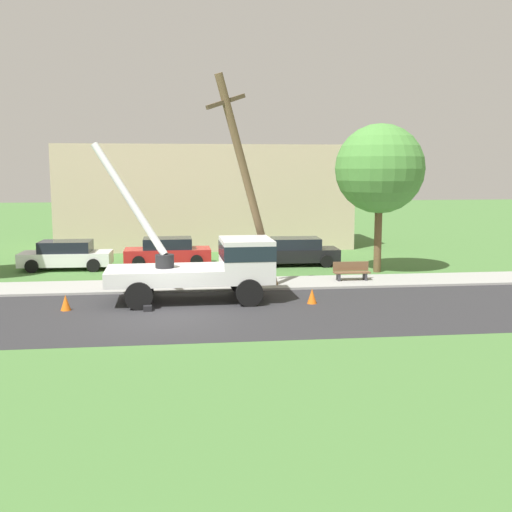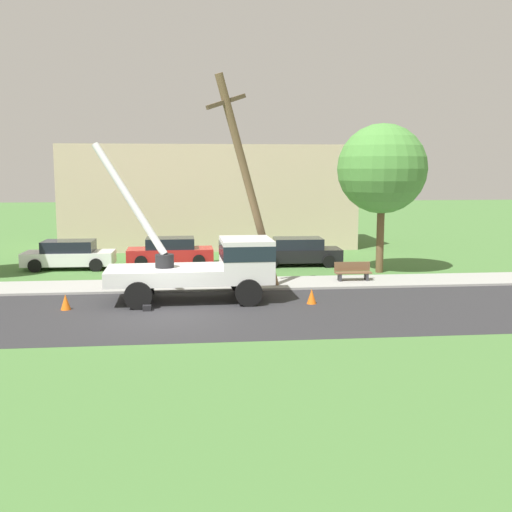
{
  "view_description": "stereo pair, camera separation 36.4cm",
  "coord_description": "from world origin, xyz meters",
  "px_view_note": "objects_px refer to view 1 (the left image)",
  "views": [
    {
      "loc": [
        0.46,
        -20.88,
        5.01
      ],
      "look_at": [
        3.3,
        2.42,
        1.63
      ],
      "focal_mm": 43.11,
      "sensor_mm": 36.0,
      "label": 1
    },
    {
      "loc": [
        0.82,
        -20.92,
        5.01
      ],
      "look_at": [
        3.3,
        2.42,
        1.63
      ],
      "focal_mm": 43.11,
      "sensor_mm": 36.0,
      "label": 2
    }
  ],
  "objects_px": {
    "traffic_cone_behind": "(66,303)",
    "roadside_tree_far": "(380,169)",
    "traffic_cone_ahead": "(312,296)",
    "parked_sedan_white": "(66,255)",
    "parked_sedan_red": "(168,251)",
    "park_bench": "(351,272)",
    "leaning_utility_pole": "(247,182)",
    "traffic_cone_curbside": "(255,287)",
    "utility_truck": "(212,264)",
    "parked_sedan_black": "(295,251)"
  },
  "relations": [
    {
      "from": "park_bench",
      "to": "roadside_tree_far",
      "type": "height_order",
      "value": "roadside_tree_far"
    },
    {
      "from": "parked_sedan_white",
      "to": "roadside_tree_far",
      "type": "xyz_separation_m",
      "value": [
        15.12,
        -2.62,
        4.24
      ]
    },
    {
      "from": "traffic_cone_behind",
      "to": "park_bench",
      "type": "relative_size",
      "value": 0.35
    },
    {
      "from": "parked_sedan_white",
      "to": "parked_sedan_black",
      "type": "xyz_separation_m",
      "value": [
        11.57,
        -0.05,
        0.0
      ]
    },
    {
      "from": "traffic_cone_ahead",
      "to": "parked_sedan_white",
      "type": "relative_size",
      "value": 0.13
    },
    {
      "from": "parked_sedan_white",
      "to": "utility_truck",
      "type": "bearing_deg",
      "value": -49.79
    },
    {
      "from": "traffic_cone_behind",
      "to": "roadside_tree_far",
      "type": "bearing_deg",
      "value": 25.87
    },
    {
      "from": "leaning_utility_pole",
      "to": "roadside_tree_far",
      "type": "height_order",
      "value": "leaning_utility_pole"
    },
    {
      "from": "utility_truck",
      "to": "traffic_cone_behind",
      "type": "relative_size",
      "value": 12.17
    },
    {
      "from": "traffic_cone_behind",
      "to": "parked_sedan_white",
      "type": "bearing_deg",
      "value": 99.87
    },
    {
      "from": "parked_sedan_white",
      "to": "parked_sedan_red",
      "type": "distance_m",
      "value": 5.04
    },
    {
      "from": "leaning_utility_pole",
      "to": "utility_truck",
      "type": "bearing_deg",
      "value": -133.33
    },
    {
      "from": "parked_sedan_white",
      "to": "park_bench",
      "type": "height_order",
      "value": "parked_sedan_white"
    },
    {
      "from": "utility_truck",
      "to": "leaning_utility_pole",
      "type": "bearing_deg",
      "value": 46.67
    },
    {
      "from": "leaning_utility_pole",
      "to": "traffic_cone_curbside",
      "type": "relative_size",
      "value": 15.46
    },
    {
      "from": "traffic_cone_behind",
      "to": "parked_sedan_white",
      "type": "distance_m",
      "value": 9.33
    },
    {
      "from": "leaning_utility_pole",
      "to": "traffic_cone_behind",
      "type": "height_order",
      "value": "leaning_utility_pole"
    },
    {
      "from": "parked_sedan_white",
      "to": "parked_sedan_red",
      "type": "relative_size",
      "value": 1.0
    },
    {
      "from": "parked_sedan_black",
      "to": "traffic_cone_curbside",
      "type": "bearing_deg",
      "value": -112.68
    },
    {
      "from": "traffic_cone_behind",
      "to": "parked_sedan_red",
      "type": "bearing_deg",
      "value": 71.14
    },
    {
      "from": "parked_sedan_black",
      "to": "traffic_cone_ahead",
      "type": "bearing_deg",
      "value": -96.72
    },
    {
      "from": "parked_sedan_red",
      "to": "leaning_utility_pole",
      "type": "bearing_deg",
      "value": -64.97
    },
    {
      "from": "parked_sedan_red",
      "to": "utility_truck",
      "type": "bearing_deg",
      "value": -78.08
    },
    {
      "from": "traffic_cone_ahead",
      "to": "roadside_tree_far",
      "type": "height_order",
      "value": "roadside_tree_far"
    },
    {
      "from": "utility_truck",
      "to": "traffic_cone_ahead",
      "type": "height_order",
      "value": "utility_truck"
    },
    {
      "from": "traffic_cone_curbside",
      "to": "roadside_tree_far",
      "type": "bearing_deg",
      "value": 34.97
    },
    {
      "from": "leaning_utility_pole",
      "to": "traffic_cone_curbside",
      "type": "xyz_separation_m",
      "value": [
        0.22,
        -0.69,
        -4.15
      ]
    },
    {
      "from": "traffic_cone_behind",
      "to": "park_bench",
      "type": "distance_m",
      "value": 12.23
    },
    {
      "from": "roadside_tree_far",
      "to": "utility_truck",
      "type": "bearing_deg",
      "value": -146.44
    },
    {
      "from": "traffic_cone_ahead",
      "to": "parked_sedan_white",
      "type": "height_order",
      "value": "parked_sedan_white"
    },
    {
      "from": "parked_sedan_white",
      "to": "traffic_cone_ahead",
      "type": "bearing_deg",
      "value": -41.07
    },
    {
      "from": "traffic_cone_ahead",
      "to": "parked_sedan_red",
      "type": "xyz_separation_m",
      "value": [
        -5.51,
        9.89,
        0.43
      ]
    },
    {
      "from": "leaning_utility_pole",
      "to": "traffic_cone_behind",
      "type": "distance_m",
      "value": 8.38
    },
    {
      "from": "traffic_cone_ahead",
      "to": "roadside_tree_far",
      "type": "distance_m",
      "value": 9.26
    },
    {
      "from": "park_bench",
      "to": "leaning_utility_pole",
      "type": "bearing_deg",
      "value": -163.86
    },
    {
      "from": "utility_truck",
      "to": "leaning_utility_pole",
      "type": "relative_size",
      "value": 0.79
    },
    {
      "from": "utility_truck",
      "to": "traffic_cone_curbside",
      "type": "xyz_separation_m",
      "value": [
        1.73,
        0.91,
        -1.13
      ]
    },
    {
      "from": "traffic_cone_curbside",
      "to": "parked_sedan_black",
      "type": "distance_m",
      "value": 7.75
    },
    {
      "from": "traffic_cone_ahead",
      "to": "parked_sedan_black",
      "type": "relative_size",
      "value": 0.13
    },
    {
      "from": "parked_sedan_white",
      "to": "traffic_cone_behind",
      "type": "bearing_deg",
      "value": -80.13
    },
    {
      "from": "parked_sedan_white",
      "to": "park_bench",
      "type": "distance_m",
      "value": 14.1
    },
    {
      "from": "traffic_cone_behind",
      "to": "parked_sedan_white",
      "type": "xyz_separation_m",
      "value": [
        -1.6,
        9.18,
        0.43
      ]
    },
    {
      "from": "traffic_cone_ahead",
      "to": "traffic_cone_behind",
      "type": "height_order",
      "value": "same"
    },
    {
      "from": "parked_sedan_red",
      "to": "parked_sedan_black",
      "type": "height_order",
      "value": "same"
    },
    {
      "from": "leaning_utility_pole",
      "to": "traffic_cone_ahead",
      "type": "distance_m",
      "value": 5.37
    },
    {
      "from": "utility_truck",
      "to": "roadside_tree_far",
      "type": "height_order",
      "value": "roadside_tree_far"
    },
    {
      "from": "park_bench",
      "to": "roadside_tree_far",
      "type": "relative_size",
      "value": 0.23
    },
    {
      "from": "parked_sedan_red",
      "to": "park_bench",
      "type": "relative_size",
      "value": 2.77
    },
    {
      "from": "traffic_cone_ahead",
      "to": "traffic_cone_curbside",
      "type": "distance_m",
      "value": 2.73
    },
    {
      "from": "parked_sedan_white",
      "to": "parked_sedan_red",
      "type": "bearing_deg",
      "value": 8.45
    }
  ]
}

